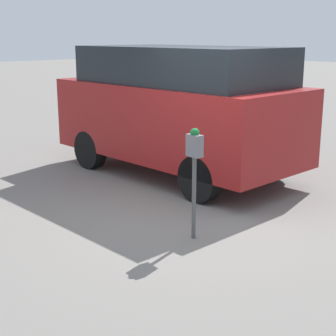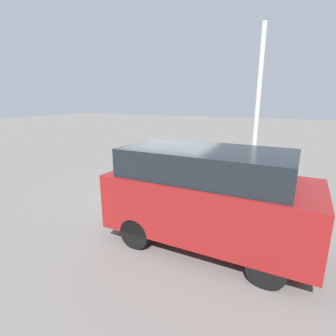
{
  "view_description": "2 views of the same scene",
  "coord_description": "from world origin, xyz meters",
  "views": [
    {
      "loc": [
        -4.36,
        4.9,
        2.39
      ],
      "look_at": [
        -0.27,
        0.64,
        0.86
      ],
      "focal_mm": 55.0,
      "sensor_mm": 36.0,
      "label": 1
    },
    {
      "loc": [
        3.09,
        -6.84,
        3.24
      ],
      "look_at": [
        -0.36,
        0.58,
        1.05
      ],
      "focal_mm": 28.0,
      "sensor_mm": 36.0,
      "label": 2
    }
  ],
  "objects": [
    {
      "name": "ground_plane",
      "position": [
        0.0,
        0.0,
        0.0
      ],
      "size": [
        80.0,
        80.0,
        0.0
      ],
      "primitive_type": "plane",
      "color": "slate"
    },
    {
      "name": "parking_meter_near",
      "position": [
        -0.55,
        0.48,
        1.0
      ],
      "size": [
        0.22,
        0.14,
        1.35
      ],
      "rotation": [
        0.0,
        0.0,
        -0.18
      ],
      "color": "#4C4C4C",
      "rests_on": "ground"
    },
    {
      "name": "parked_van",
      "position": [
        1.62,
        -1.58,
        1.19
      ],
      "size": [
        4.52,
        2.18,
        2.21
      ],
      "rotation": [
        0.0,
        0.0,
        -0.04
      ],
      "color": "maroon",
      "rests_on": "ground"
    }
  ]
}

